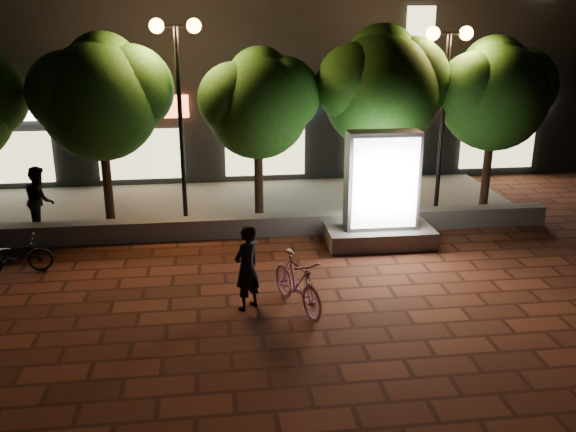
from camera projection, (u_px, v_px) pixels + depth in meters
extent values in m
plane|color=#5E2C1D|center=(257.00, 306.00, 11.81)|extent=(80.00, 80.00, 0.00)
cube|color=slate|center=(244.00, 226.00, 15.50)|extent=(16.00, 0.45, 0.50)
cube|color=slate|center=(239.00, 205.00, 17.92)|extent=(16.00, 5.00, 0.08)
cube|color=black|center=(227.00, 24.00, 22.49)|extent=(28.00, 8.00, 10.00)
cube|color=white|center=(2.00, 110.00, 18.57)|extent=(3.20, 0.12, 0.70)
cube|color=beige|center=(9.00, 158.00, 19.04)|extent=(2.60, 0.10, 1.60)
cube|color=#FA5A2D|center=(137.00, 107.00, 19.05)|extent=(3.20, 0.12, 0.70)
cube|color=beige|center=(140.00, 154.00, 19.52)|extent=(2.60, 0.10, 1.60)
cube|color=#51B6CE|center=(265.00, 105.00, 19.53)|extent=(3.20, 0.12, 0.70)
cube|color=beige|center=(265.00, 151.00, 20.00)|extent=(2.60, 0.10, 1.60)
cube|color=#E4561D|center=(386.00, 103.00, 20.02)|extent=(3.20, 0.12, 0.70)
cube|color=beige|center=(384.00, 148.00, 20.49)|extent=(2.60, 0.10, 1.60)
cube|color=white|center=(502.00, 101.00, 20.50)|extent=(3.20, 0.12, 0.70)
cube|color=beige|center=(497.00, 145.00, 20.97)|extent=(2.60, 0.10, 1.60)
cube|color=beige|center=(421.00, 26.00, 19.39)|extent=(0.90, 0.10, 1.20)
cylinder|color=#311F13|center=(107.00, 178.00, 16.08)|extent=(0.24, 0.24, 2.34)
sphere|color=#295819|center=(100.00, 102.00, 15.45)|extent=(3.00, 3.00, 3.00)
sphere|color=#295819|center=(130.00, 88.00, 15.64)|extent=(2.25, 2.25, 2.25)
sphere|color=#295819|center=(70.00, 93.00, 15.15)|extent=(2.10, 2.10, 2.10)
sphere|color=#295819|center=(103.00, 70.00, 15.56)|extent=(1.95, 1.95, 1.95)
cylinder|color=#311F13|center=(259.00, 176.00, 16.58)|extent=(0.24, 0.24, 2.21)
sphere|color=#295819|center=(258.00, 108.00, 16.01)|extent=(2.70, 2.70, 2.70)
sphere|color=#295819|center=(282.00, 95.00, 16.18)|extent=(2.03, 2.03, 2.02)
sphere|color=#295819|center=(234.00, 99.00, 15.71)|extent=(1.89, 1.89, 1.89)
sphere|color=#295819|center=(260.00, 80.00, 16.14)|extent=(1.76, 1.76, 1.76)
cylinder|color=#311F13|center=(377.00, 168.00, 16.95)|extent=(0.24, 0.24, 2.43)
sphere|color=#295819|center=(381.00, 93.00, 16.30)|extent=(3.10, 3.10, 3.10)
sphere|color=#295819|center=(407.00, 80.00, 16.49)|extent=(2.33, 2.33, 2.33)
sphere|color=#295819|center=(357.00, 84.00, 16.00)|extent=(2.17, 2.17, 2.17)
sphere|color=#295819|center=(382.00, 62.00, 16.40)|extent=(2.01, 2.02, 2.02)
cylinder|color=#311F13|center=(487.00, 167.00, 17.35)|extent=(0.24, 0.24, 2.29)
sphere|color=#295819|center=(494.00, 98.00, 16.74)|extent=(2.90, 2.90, 2.90)
sphere|color=#295819|center=(517.00, 86.00, 16.93)|extent=(2.18, 2.17, 2.17)
sphere|color=#295819|center=(475.00, 90.00, 16.45)|extent=(2.03, 2.03, 2.03)
sphere|color=#295819|center=(495.00, 70.00, 16.86)|extent=(1.89, 1.88, 1.88)
cylinder|color=black|center=(181.00, 128.00, 15.72)|extent=(0.12, 0.12, 5.00)
cylinder|color=black|center=(175.00, 26.00, 14.93)|extent=(0.90, 0.08, 0.08)
sphere|color=#FF913F|center=(157.00, 26.00, 14.88)|extent=(0.36, 0.36, 0.36)
sphere|color=#FF913F|center=(194.00, 26.00, 14.99)|extent=(0.36, 0.36, 0.36)
cylinder|color=black|center=(442.00, 126.00, 16.59)|extent=(0.12, 0.12, 4.80)
cylinder|color=black|center=(450.00, 33.00, 15.84)|extent=(0.90, 0.08, 0.08)
sphere|color=#FF913F|center=(433.00, 33.00, 15.79)|extent=(0.36, 0.36, 0.36)
sphere|color=#FF913F|center=(466.00, 33.00, 15.89)|extent=(0.36, 0.36, 0.36)
cube|color=slate|center=(379.00, 236.00, 14.92)|extent=(2.59, 1.31, 0.43)
cube|color=#4C4C51|center=(382.00, 180.00, 14.48)|extent=(1.72, 0.61, 2.36)
cube|color=white|center=(385.00, 184.00, 14.19)|extent=(1.56, 0.06, 2.14)
cube|color=white|center=(378.00, 177.00, 14.78)|extent=(1.56, 0.06, 2.14)
imported|color=#DE8FC3|center=(297.00, 282.00, 11.52)|extent=(1.12, 1.89, 1.10)
imported|color=black|center=(247.00, 268.00, 11.46)|extent=(0.72, 0.71, 1.67)
imported|color=black|center=(14.00, 256.00, 13.17)|extent=(1.62, 0.81, 0.81)
imported|color=black|center=(40.00, 200.00, 15.31)|extent=(0.87, 0.99, 1.71)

